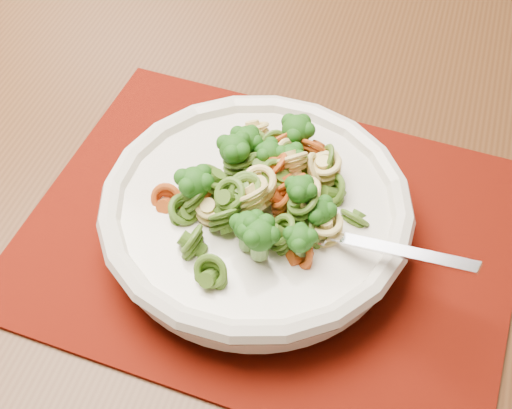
% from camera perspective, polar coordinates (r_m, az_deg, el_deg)
% --- Properties ---
extents(dining_table, '(1.37, 1.00, 0.72)m').
position_cam_1_polar(dining_table, '(0.78, 1.92, -1.68)').
color(dining_table, '#4C2B15').
rests_on(dining_table, ground).
extents(placemat, '(0.46, 0.37, 0.00)m').
position_cam_1_polar(placemat, '(0.63, 1.15, -2.39)').
color(placemat, '#5C0F03').
rests_on(placemat, dining_table).
extents(pasta_bowl, '(0.27, 0.27, 0.05)m').
position_cam_1_polar(pasta_bowl, '(0.61, -0.00, -0.58)').
color(pasta_bowl, silver).
rests_on(pasta_bowl, placemat).
extents(pasta_broccoli_heap, '(0.23, 0.23, 0.06)m').
position_cam_1_polar(pasta_broccoli_heap, '(0.60, 0.00, 0.37)').
color(pasta_broccoli_heap, '#EBD374').
rests_on(pasta_broccoli_heap, pasta_bowl).
extents(fork, '(0.18, 0.04, 0.08)m').
position_cam_1_polar(fork, '(0.58, 4.85, -2.24)').
color(fork, silver).
rests_on(fork, pasta_bowl).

